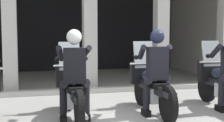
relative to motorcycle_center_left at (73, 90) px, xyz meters
The scene contains 8 objects.
ground_plane 2.69m from the motorcycle_center_left, 73.41° to the left, with size 80.00×80.00×0.00m, color #999993.
station_building 5.55m from the motorcycle_center_left, 81.33° to the left, with size 9.17×5.08×3.46m.
kerb_strip 2.38m from the motorcycle_center_left, 70.02° to the left, with size 8.67×0.24×0.12m, color #B7B5AD.
motorcycle_center_left is the anchor object (origin of this frame).
police_officer_center_left 0.52m from the motorcycle_center_left, 90.26° to the right, with size 0.63×0.61×1.58m.
motorcycle_center_right 1.51m from the motorcycle_center_left, ahead, with size 0.62×2.04×1.35m.
police_officer_center_right 1.59m from the motorcycle_center_left, 10.04° to the right, with size 0.63×0.61×1.58m.
motorcycle_far_right 3.02m from the motorcycle_center_left, ahead, with size 0.62×2.04×1.35m.
Camera 1 is at (-1.47, -5.34, 1.55)m, focal length 52.26 mm.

